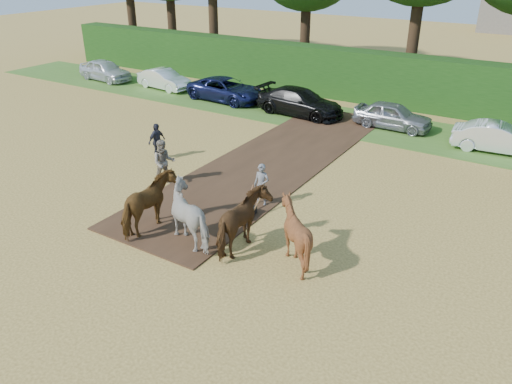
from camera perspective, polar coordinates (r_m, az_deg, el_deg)
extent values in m
plane|color=gold|center=(17.96, -13.56, -2.78)|extent=(120.00, 120.00, 0.00)
cube|color=#472D1C|center=(22.10, 2.04, 3.60)|extent=(4.50, 17.00, 0.05)
cube|color=#38601E|center=(28.61, 6.56, 8.67)|extent=(50.00, 5.00, 0.03)
cube|color=#14380F|center=(32.23, 10.32, 13.11)|extent=(46.00, 1.60, 3.00)
imported|color=tan|center=(19.84, -10.48, 3.32)|extent=(1.13, 1.14, 1.85)
imported|color=#252631|center=(22.52, -11.25, 5.70)|extent=(0.46, 0.98, 1.63)
imported|color=brown|center=(16.55, -12.04, -1.44)|extent=(1.25, 2.35, 1.91)
imported|color=beige|center=(15.78, -7.01, -2.47)|extent=(2.05, 1.80, 1.91)
imported|color=#53321A|center=(15.14, -1.50, -3.57)|extent=(1.25, 2.35, 1.91)
imported|color=brown|center=(14.65, 4.45, -4.71)|extent=(1.71, 1.88, 1.91)
cube|color=black|center=(17.33, -0.94, -2.49)|extent=(0.40, 0.85, 0.32)
cube|color=brown|center=(16.83, -1.79, -2.81)|extent=(0.22, 1.28, 0.09)
cylinder|color=brown|center=(17.65, -0.79, -0.69)|extent=(0.27, 0.91, 0.67)
cylinder|color=brown|center=(17.49, 0.38, -0.95)|extent=(0.09, 0.93, 0.67)
imported|color=gray|center=(17.92, 0.64, 0.79)|extent=(0.62, 0.44, 1.60)
imported|color=silver|center=(38.07, -16.86, 13.18)|extent=(4.44, 2.11, 1.47)
imported|color=white|center=(34.67, -10.46, 12.56)|extent=(4.13, 1.84, 1.32)
imported|color=#171C49|center=(31.34, -3.41, 11.61)|extent=(5.18, 2.68, 1.40)
imported|color=black|center=(28.55, 5.04, 10.22)|extent=(5.23, 2.38, 1.48)
imported|color=gray|center=(27.10, 15.36, 8.42)|extent=(4.07, 1.71, 1.37)
imported|color=white|center=(25.50, 25.98, 5.57)|extent=(4.16, 1.79, 1.33)
cylinder|color=#382616|center=(46.24, -13.95, 18.36)|extent=(0.70, 0.70, 5.85)
cylinder|color=#382616|center=(43.90, -9.55, 18.08)|extent=(0.70, 0.70, 5.40)
cylinder|color=#382616|center=(39.94, -4.87, 18.39)|extent=(0.70, 0.70, 6.53)
cylinder|color=#382616|center=(37.64, 5.59, 16.87)|extent=(0.70, 0.70, 5.17)
cylinder|color=#382616|center=(33.82, 17.44, 15.63)|extent=(0.70, 0.70, 6.08)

